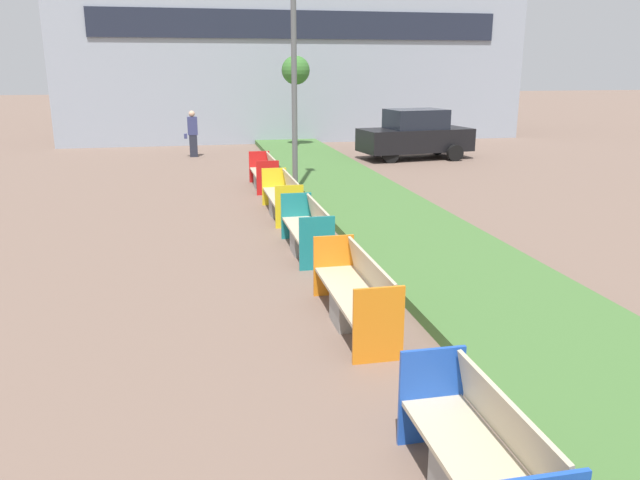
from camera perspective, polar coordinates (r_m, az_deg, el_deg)
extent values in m
cube|color=#426B33|center=(10.40, 13.60, -3.36)|extent=(2.80, 120.00, 0.18)
cube|color=#939EAD|center=(32.81, -2.92, 17.83)|extent=(21.59, 7.64, 9.43)
cube|color=#1E2333|center=(29.02, -1.67, 19.08)|extent=(18.14, 0.08, 1.20)
cube|color=#BCAD8E|center=(5.29, 13.98, -18.78)|extent=(0.58, 1.80, 0.05)
cube|color=#BCAD8E|center=(5.26, 16.94, -15.82)|extent=(0.14, 1.73, 0.48)
cube|color=blue|center=(5.98, 10.13, -13.83)|extent=(0.62, 0.04, 0.94)
cube|color=gray|center=(8.51, 3.01, -6.38)|extent=(0.52, 0.60, 0.42)
cube|color=#BCAD8E|center=(8.42, 3.04, -4.93)|extent=(0.58, 2.29, 0.05)
cube|color=#BCAD8E|center=(8.40, 4.84, -3.11)|extent=(0.14, 2.20, 0.48)
cube|color=orange|center=(7.37, 5.36, -7.78)|extent=(0.62, 0.04, 0.94)
cube|color=orange|center=(9.48, 1.24, -2.35)|extent=(0.62, 0.04, 0.94)
cube|color=gray|center=(11.72, -1.31, -0.18)|extent=(0.52, 0.60, 0.42)
cube|color=#BCAD8E|center=(11.66, -1.31, 0.91)|extent=(0.58, 2.06, 0.05)
cube|color=#BCAD8E|center=(11.64, -0.01, 2.23)|extent=(0.14, 1.98, 0.48)
cube|color=#197A7F|center=(10.65, -0.28, -0.32)|extent=(0.62, 0.04, 0.94)
cube|color=#197A7F|center=(12.65, -2.19, 2.22)|extent=(0.62, 0.04, 0.94)
cube|color=gray|center=(14.72, -3.55, 3.05)|extent=(0.52, 0.60, 0.42)
cube|color=#BCAD8E|center=(14.67, -3.56, 3.93)|extent=(0.58, 2.38, 0.05)
cube|color=#BCAD8E|center=(14.66, -2.53, 4.98)|extent=(0.14, 2.28, 0.48)
cube|color=yellow|center=(13.50, -2.82, 3.06)|extent=(0.62, 0.04, 0.94)
cube|color=yellow|center=(15.84, -4.20, 4.90)|extent=(0.62, 0.04, 0.94)
cube|color=gray|center=(18.15, -5.18, 5.39)|extent=(0.52, 0.60, 0.42)
cube|color=#BCAD8E|center=(18.11, -5.20, 6.11)|extent=(0.58, 2.00, 0.05)
cube|color=#BCAD8E|center=(18.10, -4.36, 6.96)|extent=(0.14, 1.92, 0.48)
cube|color=red|center=(17.10, -4.79, 5.68)|extent=(0.62, 0.04, 0.94)
cube|color=red|center=(19.10, -5.56, 6.69)|extent=(0.62, 0.04, 0.94)
cylinder|color=#56595B|center=(16.34, -2.43, 18.51)|extent=(0.14, 0.14, 8.47)
cylinder|color=brown|center=(26.47, -2.20, 11.38)|extent=(0.10, 0.10, 2.94)
sphere|color=#38702D|center=(26.40, -2.24, 15.25)|extent=(1.16, 1.16, 1.16)
cube|color=#232633|center=(25.02, -11.49, 8.43)|extent=(0.30, 0.22, 0.85)
cube|color=navy|center=(24.94, -11.59, 10.18)|extent=(0.38, 0.24, 0.69)
sphere|color=tan|center=(24.91, -11.64, 11.24)|extent=(0.24, 0.24, 0.24)
cube|color=navy|center=(24.98, -12.19, 9.27)|extent=(0.12, 0.20, 0.18)
cube|color=black|center=(24.26, 8.69, 9.05)|extent=(4.40, 2.31, 0.84)
cube|color=black|center=(24.18, 8.76, 10.89)|extent=(2.29, 1.82, 0.72)
cylinder|color=black|center=(23.95, 12.25, 7.79)|extent=(0.60, 0.20, 0.60)
cylinder|color=black|center=(25.59, 10.62, 8.35)|extent=(0.60, 0.20, 0.60)
cylinder|color=black|center=(23.05, 6.46, 7.75)|extent=(0.60, 0.20, 0.60)
cylinder|color=black|center=(24.75, 5.15, 8.31)|extent=(0.60, 0.20, 0.60)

